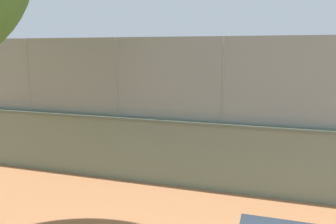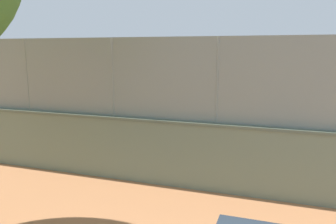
{
  "view_description": "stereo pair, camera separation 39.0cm",
  "coord_description": "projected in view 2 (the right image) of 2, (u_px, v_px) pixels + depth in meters",
  "views": [
    {
      "loc": [
        -1.5,
        21.59,
        3.76
      ],
      "look_at": [
        3.06,
        7.95,
        1.1
      ],
      "focal_mm": 36.25,
      "sensor_mm": 36.0,
      "label": 1
    },
    {
      "loc": [
        -1.86,
        21.47,
        3.76
      ],
      "look_at": [
        3.06,
        7.95,
        1.1
      ],
      "focal_mm": 36.25,
      "sensor_mm": 36.0,
      "label": 2
    }
  ],
  "objects": [
    {
      "name": "player_crossing_court",
      "position": [
        201.0,
        94.0,
        21.46
      ],
      "size": [
        0.76,
        1.28,
        1.67
      ],
      "color": "navy",
      "rests_on": "ground_plane"
    },
    {
      "name": "spare_ball_by_wall",
      "position": [
        201.0,
        166.0,
        11.03
      ],
      "size": [
        0.08,
        0.08,
        0.08
      ],
      "primitive_type": "sphere",
      "color": "white",
      "rests_on": "ground_plane"
    },
    {
      "name": "player_near_wall_returning",
      "position": [
        167.0,
        122.0,
        13.72
      ],
      "size": [
        0.7,
        1.19,
        1.48
      ],
      "color": "navy",
      "rests_on": "ground_plane"
    },
    {
      "name": "fence_panel_on_wall",
      "position": [
        113.0,
        77.0,
        9.67
      ],
      "size": [
        30.18,
        0.66,
        2.23
      ],
      "color": "gray",
      "rests_on": "perimeter_wall"
    },
    {
      "name": "ground_plane",
      "position": [
        258.0,
        111.0,
        21.14
      ],
      "size": [
        260.0,
        260.0,
        0.0
      ],
      "primitive_type": "plane",
      "color": "#B27247"
    },
    {
      "name": "sports_ball",
      "position": [
        205.0,
        114.0,
        19.9
      ],
      "size": [
        0.09,
        0.09,
        0.09
      ],
      "primitive_type": "sphere",
      "color": "white",
      "rests_on": "ground_plane"
    },
    {
      "name": "perimeter_wall",
      "position": [
        115.0,
        146.0,
        10.04
      ],
      "size": [
        30.74,
        1.06,
        1.86
      ],
      "color": "slate",
      "rests_on": "ground_plane"
    }
  ]
}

